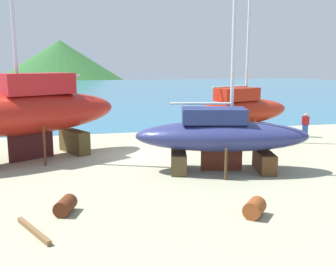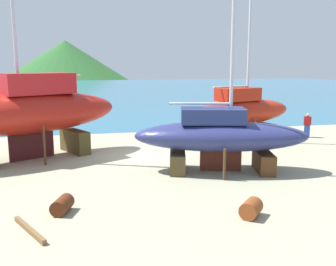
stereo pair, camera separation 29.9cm
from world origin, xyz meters
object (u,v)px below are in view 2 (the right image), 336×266
(worker, at_px, (307,125))
(barrel_rust_near, at_px, (62,205))
(barrel_rust_mid, at_px, (251,209))
(sailboat_small_center, at_px, (242,111))
(sailboat_mid_port, at_px, (220,135))
(sailboat_far_slipway, at_px, (30,112))

(worker, xyz_separation_m, barrel_rust_near, (-15.77, -10.32, -0.59))
(barrel_rust_near, relative_size, barrel_rust_mid, 1.13)
(worker, height_order, barrel_rust_near, worker)
(worker, bearing_deg, barrel_rust_mid, 10.47)
(barrel_rust_near, height_order, barrel_rust_mid, barrel_rust_mid)
(sailboat_small_center, xyz_separation_m, sailboat_mid_port, (-3.67, -6.09, -0.28))
(sailboat_far_slipway, distance_m, worker, 17.89)
(sailboat_mid_port, bearing_deg, sailboat_far_slipway, 167.44)
(barrel_rust_mid, bearing_deg, worker, 51.26)
(sailboat_small_center, distance_m, worker, 5.27)
(sailboat_far_slipway, height_order, worker, sailboat_far_slipway)
(barrel_rust_near, distance_m, barrel_rust_mid, 6.34)
(sailboat_small_center, height_order, barrel_rust_near, sailboat_small_center)
(sailboat_far_slipway, xyz_separation_m, barrel_rust_mid, (8.00, -9.75, -2.24))
(sailboat_small_center, height_order, worker, sailboat_small_center)
(sailboat_small_center, relative_size, sailboat_far_slipway, 0.82)
(sailboat_far_slipway, bearing_deg, worker, 158.87)
(sailboat_mid_port, height_order, sailboat_far_slipway, sailboat_far_slipway)
(barrel_rust_near, bearing_deg, worker, 33.20)
(sailboat_far_slipway, xyz_separation_m, barrel_rust_near, (1.90, -8.02, -2.27))
(sailboat_mid_port, xyz_separation_m, barrel_rust_near, (-6.99, -3.67, -1.45))
(sailboat_mid_port, height_order, worker, sailboat_mid_port)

